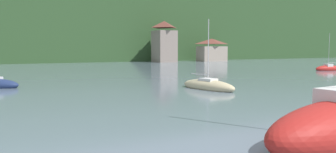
{
  "coord_description": "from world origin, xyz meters",
  "views": [
    {
      "loc": [
        -8.67,
        18.43,
        3.19
      ],
      "look_at": [
        0.0,
        35.13,
        1.58
      ],
      "focal_mm": 35.35,
      "sensor_mm": 36.0,
      "label": 1
    }
  ],
  "objects_px": {
    "shore_building_eastcentral": "(212,50)",
    "sailboat_mid_1": "(208,86)",
    "sailboat_far_4": "(328,69)",
    "shore_building_central": "(164,42)"
  },
  "relations": [
    {
      "from": "shore_building_eastcentral",
      "to": "sailboat_mid_1",
      "type": "bearing_deg",
      "value": -125.26
    },
    {
      "from": "shore_building_eastcentral",
      "to": "sailboat_far_4",
      "type": "relative_size",
      "value": 1.27
    },
    {
      "from": "sailboat_mid_1",
      "to": "sailboat_far_4",
      "type": "distance_m",
      "value": 29.78
    },
    {
      "from": "shore_building_central",
      "to": "sailboat_mid_1",
      "type": "relative_size",
      "value": 1.65
    },
    {
      "from": "sailboat_mid_1",
      "to": "sailboat_far_4",
      "type": "bearing_deg",
      "value": 98.82
    },
    {
      "from": "shore_building_eastcentral",
      "to": "sailboat_far_4",
      "type": "bearing_deg",
      "value": -97.78
    },
    {
      "from": "shore_building_eastcentral",
      "to": "sailboat_far_4",
      "type": "distance_m",
      "value": 36.66
    },
    {
      "from": "shore_building_eastcentral",
      "to": "sailboat_mid_1",
      "type": "xyz_separation_m",
      "value": [
        -32.89,
        -46.52,
        -2.45
      ]
    },
    {
      "from": "shore_building_central",
      "to": "shore_building_eastcentral",
      "type": "relative_size",
      "value": 1.32
    },
    {
      "from": "sailboat_far_4",
      "to": "shore_building_eastcentral",
      "type": "bearing_deg",
      "value": -84.32
    }
  ]
}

